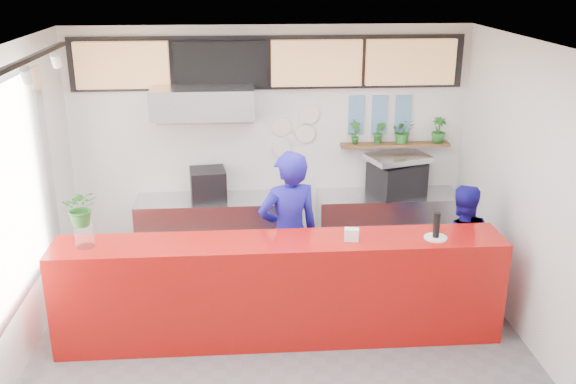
% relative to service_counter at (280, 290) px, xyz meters
% --- Properties ---
extents(floor, '(5.00, 5.00, 0.00)m').
position_rel_service_counter_xyz_m(floor, '(0.00, -0.40, -0.55)').
color(floor, slate).
rests_on(floor, ground).
extents(ceiling, '(5.00, 5.00, 0.00)m').
position_rel_service_counter_xyz_m(ceiling, '(0.00, -0.40, 2.45)').
color(ceiling, silver).
extents(wall_back, '(5.00, 0.00, 5.00)m').
position_rel_service_counter_xyz_m(wall_back, '(0.00, 2.10, 0.95)').
color(wall_back, white).
rests_on(wall_back, ground).
extents(wall_left, '(0.00, 5.00, 5.00)m').
position_rel_service_counter_xyz_m(wall_left, '(-2.50, -0.40, 0.95)').
color(wall_left, white).
rests_on(wall_left, ground).
extents(wall_right, '(0.00, 5.00, 5.00)m').
position_rel_service_counter_xyz_m(wall_right, '(2.50, -0.40, 0.95)').
color(wall_right, white).
rests_on(wall_right, ground).
extents(service_counter, '(4.50, 0.60, 1.10)m').
position_rel_service_counter_xyz_m(service_counter, '(0.00, 0.00, 0.00)').
color(service_counter, '#B1100C').
rests_on(service_counter, ground).
extents(cream_band, '(5.00, 0.02, 0.80)m').
position_rel_service_counter_xyz_m(cream_band, '(0.00, 2.09, 2.05)').
color(cream_band, beige).
rests_on(cream_band, wall_back).
extents(prep_bench, '(1.80, 0.60, 0.90)m').
position_rel_service_counter_xyz_m(prep_bench, '(-0.80, 1.80, -0.10)').
color(prep_bench, '#B2B5BA').
rests_on(prep_bench, ground).
extents(panini_oven, '(0.48, 0.48, 0.38)m').
position_rel_service_counter_xyz_m(panini_oven, '(-0.79, 1.80, 0.54)').
color(panini_oven, black).
rests_on(panini_oven, prep_bench).
extents(extraction_hood, '(1.20, 0.70, 0.35)m').
position_rel_service_counter_xyz_m(extraction_hood, '(-0.80, 1.75, 1.60)').
color(extraction_hood, '#B2B5BA').
rests_on(extraction_hood, ceiling).
extents(hood_lip, '(1.20, 0.69, 0.31)m').
position_rel_service_counter_xyz_m(hood_lip, '(-0.80, 1.75, 1.40)').
color(hood_lip, '#B2B5BA').
rests_on(hood_lip, ceiling).
extents(right_bench, '(1.80, 0.60, 0.90)m').
position_rel_service_counter_xyz_m(right_bench, '(1.50, 1.80, -0.10)').
color(right_bench, '#B2B5BA').
rests_on(right_bench, ground).
extents(espresso_machine, '(0.78, 0.69, 0.41)m').
position_rel_service_counter_xyz_m(espresso_machine, '(1.60, 1.80, 0.56)').
color(espresso_machine, black).
rests_on(espresso_machine, right_bench).
extents(espresso_tray, '(0.86, 0.71, 0.07)m').
position_rel_service_counter_xyz_m(espresso_tray, '(1.60, 1.80, 0.83)').
color(espresso_tray, '#BBBCC3').
rests_on(espresso_tray, espresso_machine).
extents(herb_shelf, '(1.40, 0.18, 0.04)m').
position_rel_service_counter_xyz_m(herb_shelf, '(1.60, 2.00, 0.95)').
color(herb_shelf, brown).
rests_on(herb_shelf, wall_back).
extents(menu_board_far_left, '(1.10, 0.10, 0.55)m').
position_rel_service_counter_xyz_m(menu_board_far_left, '(-1.75, 1.98, 2.00)').
color(menu_board_far_left, tan).
rests_on(menu_board_far_left, wall_back).
extents(menu_board_mid_left, '(1.10, 0.10, 0.55)m').
position_rel_service_counter_xyz_m(menu_board_mid_left, '(-0.59, 1.98, 2.00)').
color(menu_board_mid_left, black).
rests_on(menu_board_mid_left, wall_back).
extents(menu_board_mid_right, '(1.10, 0.10, 0.55)m').
position_rel_service_counter_xyz_m(menu_board_mid_right, '(0.57, 1.98, 2.00)').
color(menu_board_mid_right, tan).
rests_on(menu_board_mid_right, wall_back).
extents(menu_board_far_right, '(1.10, 0.10, 0.55)m').
position_rel_service_counter_xyz_m(menu_board_far_right, '(1.73, 1.98, 2.00)').
color(menu_board_far_right, tan).
rests_on(menu_board_far_right, wall_back).
extents(soffit, '(4.80, 0.04, 0.65)m').
position_rel_service_counter_xyz_m(soffit, '(0.00, 2.06, 2.00)').
color(soffit, black).
rests_on(soffit, wall_back).
extents(window_pane, '(0.04, 2.20, 1.90)m').
position_rel_service_counter_xyz_m(window_pane, '(-2.47, -0.10, 1.15)').
color(window_pane, silver).
rests_on(window_pane, wall_left).
extents(window_frame, '(0.03, 2.30, 2.00)m').
position_rel_service_counter_xyz_m(window_frame, '(-2.45, -0.10, 1.15)').
color(window_frame, '#B2B5BA').
rests_on(window_frame, wall_left).
extents(track_rail, '(0.05, 2.40, 0.04)m').
position_rel_service_counter_xyz_m(track_rail, '(-2.10, -0.40, 2.39)').
color(track_rail, black).
rests_on(track_rail, ceiling).
extents(dec_plate_a, '(0.24, 0.03, 0.24)m').
position_rel_service_counter_xyz_m(dec_plate_a, '(0.15, 2.07, 1.20)').
color(dec_plate_a, silver).
rests_on(dec_plate_a, wall_back).
extents(dec_plate_b, '(0.24, 0.03, 0.24)m').
position_rel_service_counter_xyz_m(dec_plate_b, '(0.45, 2.07, 1.10)').
color(dec_plate_b, silver).
rests_on(dec_plate_b, wall_back).
extents(dec_plate_c, '(0.24, 0.03, 0.24)m').
position_rel_service_counter_xyz_m(dec_plate_c, '(0.15, 2.07, 0.90)').
color(dec_plate_c, silver).
rests_on(dec_plate_c, wall_back).
extents(dec_plate_d, '(0.24, 0.03, 0.24)m').
position_rel_service_counter_xyz_m(dec_plate_d, '(0.50, 2.07, 1.35)').
color(dec_plate_d, silver).
rests_on(dec_plate_d, wall_back).
extents(photo_frame_a, '(0.20, 0.02, 0.25)m').
position_rel_service_counter_xyz_m(photo_frame_a, '(1.10, 2.08, 1.45)').
color(photo_frame_a, '#598CBF').
rests_on(photo_frame_a, wall_back).
extents(photo_frame_b, '(0.20, 0.02, 0.25)m').
position_rel_service_counter_xyz_m(photo_frame_b, '(1.40, 2.08, 1.45)').
color(photo_frame_b, '#598CBF').
rests_on(photo_frame_b, wall_back).
extents(photo_frame_c, '(0.20, 0.02, 0.25)m').
position_rel_service_counter_xyz_m(photo_frame_c, '(1.70, 2.08, 1.45)').
color(photo_frame_c, '#598CBF').
rests_on(photo_frame_c, wall_back).
extents(photo_frame_d, '(0.20, 0.02, 0.25)m').
position_rel_service_counter_xyz_m(photo_frame_d, '(1.10, 2.08, 1.20)').
color(photo_frame_d, '#598CBF').
rests_on(photo_frame_d, wall_back).
extents(photo_frame_e, '(0.20, 0.02, 0.25)m').
position_rel_service_counter_xyz_m(photo_frame_e, '(1.40, 2.08, 1.20)').
color(photo_frame_e, '#598CBF').
rests_on(photo_frame_e, wall_back).
extents(photo_frame_f, '(0.20, 0.02, 0.25)m').
position_rel_service_counter_xyz_m(photo_frame_f, '(1.70, 2.08, 1.20)').
color(photo_frame_f, '#598CBF').
rests_on(photo_frame_f, wall_back).
extents(staff_center, '(0.77, 0.60, 1.87)m').
position_rel_service_counter_xyz_m(staff_center, '(0.13, 0.52, 0.38)').
color(staff_center, '#191592').
rests_on(staff_center, ground).
extents(staff_right, '(0.74, 0.58, 1.47)m').
position_rel_service_counter_xyz_m(staff_right, '(2.00, 0.47, 0.18)').
color(staff_right, '#191592').
rests_on(staff_right, ground).
extents(herb_a, '(0.19, 0.16, 0.31)m').
position_rel_service_counter_xyz_m(herb_a, '(1.08, 2.00, 1.13)').
color(herb_a, '#276A25').
rests_on(herb_a, herb_shelf).
extents(herb_b, '(0.20, 0.18, 0.29)m').
position_rel_service_counter_xyz_m(herb_b, '(1.39, 2.00, 1.11)').
color(herb_b, '#276A25').
rests_on(herb_b, herb_shelf).
extents(herb_c, '(0.29, 0.25, 0.32)m').
position_rel_service_counter_xyz_m(herb_c, '(1.69, 2.00, 1.13)').
color(herb_c, '#276A25').
rests_on(herb_c, herb_shelf).
extents(herb_d, '(0.20, 0.18, 0.33)m').
position_rel_service_counter_xyz_m(herb_d, '(2.16, 2.00, 1.13)').
color(herb_d, '#276A25').
rests_on(herb_d, herb_shelf).
extents(glass_vase, '(0.19, 0.19, 0.22)m').
position_rel_service_counter_xyz_m(glass_vase, '(-1.89, -0.00, 0.66)').
color(glass_vase, white).
rests_on(glass_vase, service_counter).
extents(basil_vase, '(0.37, 0.34, 0.36)m').
position_rel_service_counter_xyz_m(basil_vase, '(-1.89, -0.00, 0.95)').
color(basil_vase, '#276A25').
rests_on(basil_vase, glass_vase).
extents(napkin_holder, '(0.16, 0.11, 0.12)m').
position_rel_service_counter_xyz_m(napkin_holder, '(0.70, -0.05, 0.61)').
color(napkin_holder, white).
rests_on(napkin_holder, service_counter).
extents(white_plate, '(0.28, 0.28, 0.02)m').
position_rel_service_counter_xyz_m(white_plate, '(1.55, -0.07, 0.56)').
color(white_plate, white).
rests_on(white_plate, service_counter).
extents(pepper_mill, '(0.08, 0.08, 0.26)m').
position_rel_service_counter_xyz_m(pepper_mill, '(1.55, -0.07, 0.69)').
color(pepper_mill, black).
rests_on(pepper_mill, white_plate).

